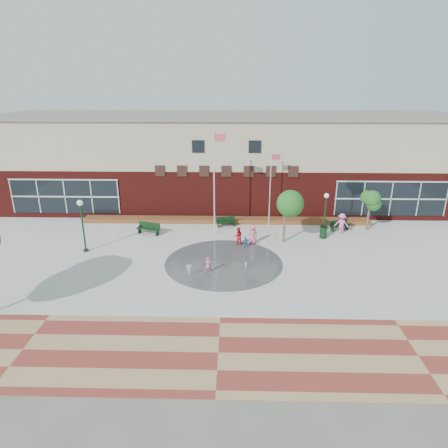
{
  "coord_description": "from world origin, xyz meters",
  "views": [
    {
      "loc": [
        0.68,
        -22.86,
        12.33
      ],
      "look_at": [
        0.0,
        4.0,
        2.6
      ],
      "focal_mm": 32.0,
      "sensor_mm": 36.0,
      "label": 1
    }
  ],
  "objects_px": {
    "flagpole_left": "(215,177)",
    "bench_left": "(149,231)",
    "flagpole_right": "(271,184)",
    "trash_can": "(323,232)",
    "child_splash": "(208,265)"
  },
  "relations": [
    {
      "from": "flagpole_left",
      "to": "bench_left",
      "type": "bearing_deg",
      "value": -163.42
    },
    {
      "from": "flagpole_left",
      "to": "flagpole_right",
      "type": "distance_m",
      "value": 5.47
    },
    {
      "from": "flagpole_right",
      "to": "trash_can",
      "type": "height_order",
      "value": "flagpole_right"
    },
    {
      "from": "flagpole_right",
      "to": "child_splash",
      "type": "xyz_separation_m",
      "value": [
        -4.9,
        -9.59,
        -3.2
      ]
    },
    {
      "from": "trash_can",
      "to": "child_splash",
      "type": "height_order",
      "value": "child_splash"
    },
    {
      "from": "child_splash",
      "to": "flagpole_left",
      "type": "bearing_deg",
      "value": -91.36
    },
    {
      "from": "flagpole_right",
      "to": "child_splash",
      "type": "distance_m",
      "value": 11.23
    },
    {
      "from": "trash_can",
      "to": "flagpole_right",
      "type": "bearing_deg",
      "value": 144.31
    },
    {
      "from": "child_splash",
      "to": "flagpole_right",
      "type": "bearing_deg",
      "value": -117.28
    },
    {
      "from": "flagpole_right",
      "to": "trash_can",
      "type": "distance_m",
      "value": 6.12
    },
    {
      "from": "flagpole_left",
      "to": "bench_left",
      "type": "height_order",
      "value": "flagpole_left"
    },
    {
      "from": "flagpole_left",
      "to": "bench_left",
      "type": "relative_size",
      "value": 4.24
    },
    {
      "from": "flagpole_right",
      "to": "trash_can",
      "type": "bearing_deg",
      "value": -41.84
    },
    {
      "from": "flagpole_right",
      "to": "trash_can",
      "type": "relative_size",
      "value": 6.63
    },
    {
      "from": "trash_can",
      "to": "flagpole_left",
      "type": "bearing_deg",
      "value": 176.35
    }
  ]
}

